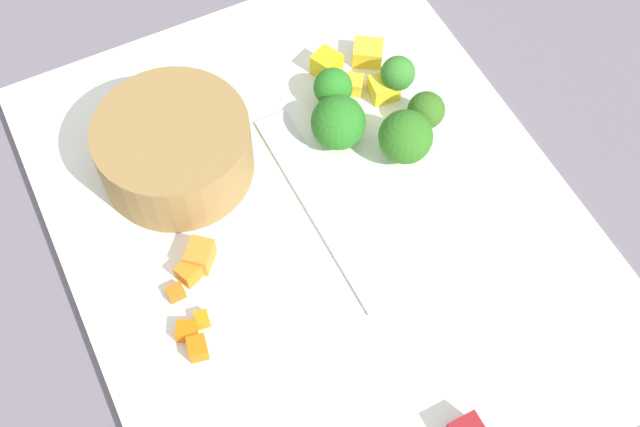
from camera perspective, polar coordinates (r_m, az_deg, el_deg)
name	(u,v)px	position (r m, az deg, el deg)	size (l,w,h in m)	color
ground_plane	(320,229)	(0.60, 0.00, -1.07)	(4.00, 4.00, 0.00)	slate
cutting_board	(320,225)	(0.59, 0.00, -0.79)	(0.43, 0.35, 0.01)	white
prep_bowl	(174,149)	(0.60, -9.92, 4.39)	(0.11, 0.11, 0.05)	olive
chef_knife	(420,360)	(0.54, 6.86, -9.93)	(0.33, 0.03, 0.02)	silver
carrot_dice_0	(200,255)	(0.57, -8.21, -2.84)	(0.02, 0.02, 0.02)	orange
carrot_dice_1	(198,348)	(0.54, -8.36, -9.09)	(0.01, 0.01, 0.01)	orange
carrot_dice_2	(189,272)	(0.57, -8.96, -3.95)	(0.01, 0.01, 0.01)	orange
carrot_dice_3	(202,319)	(0.55, -8.06, -7.18)	(0.01, 0.01, 0.01)	orange
carrot_dice_4	(187,331)	(0.55, -9.09, -7.93)	(0.01, 0.01, 0.01)	orange
carrot_dice_5	(176,293)	(0.56, -9.84, -5.34)	(0.01, 0.01, 0.01)	orange
pepper_dice_0	(354,85)	(0.65, 2.34, 8.79)	(0.01, 0.01, 0.01)	yellow
pepper_dice_1	(384,88)	(0.64, 4.38, 8.56)	(0.02, 0.02, 0.02)	yellow
pepper_dice_2	(338,119)	(0.62, 1.26, 6.46)	(0.02, 0.02, 0.02)	yellow
pepper_dice_3	(327,64)	(0.66, 0.45, 10.16)	(0.02, 0.02, 0.02)	yellow
pepper_dice_4	(368,53)	(0.67, 3.30, 10.90)	(0.02, 0.02, 0.02)	yellow
broccoli_floret_0	(405,137)	(0.60, 5.86, 5.19)	(0.04, 0.04, 0.04)	#96C157
broccoli_floret_1	(333,88)	(0.63, 0.89, 8.58)	(0.03, 0.03, 0.03)	#84B065
broccoli_floret_2	(398,74)	(0.64, 5.35, 9.48)	(0.03, 0.03, 0.03)	#84B157
broccoli_floret_3	(426,111)	(0.62, 7.27, 6.98)	(0.03, 0.03, 0.03)	#8EC25C
broccoli_floret_4	(338,123)	(0.60, 1.26, 6.21)	(0.04, 0.04, 0.04)	#84B96A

